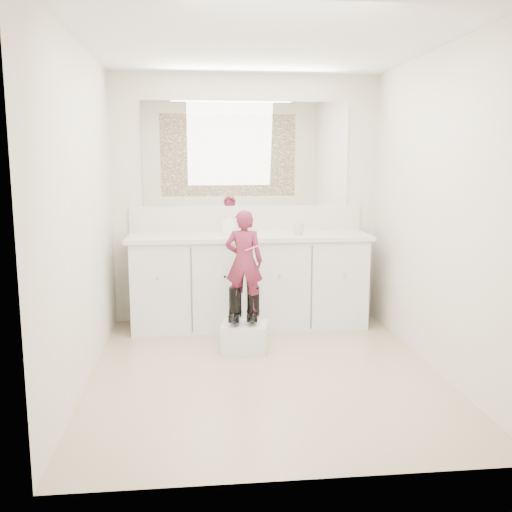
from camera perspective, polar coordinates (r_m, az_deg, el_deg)
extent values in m
plane|color=#948261|center=(4.42, 0.88, -11.45)|extent=(3.00, 3.00, 0.00)
plane|color=white|center=(4.20, 0.97, 20.75)|extent=(3.00, 3.00, 0.00)
plane|color=beige|center=(5.63, -0.95, 5.66)|extent=(2.60, 0.00, 2.60)
plane|color=beige|center=(2.67, 4.88, 1.23)|extent=(2.60, 0.00, 2.60)
plane|color=beige|center=(4.19, -17.06, 3.87)|extent=(0.00, 3.00, 3.00)
plane|color=beige|center=(4.49, 17.67, 4.20)|extent=(0.00, 3.00, 3.00)
cube|color=silver|center=(5.47, -0.67, -2.67)|extent=(2.20, 0.55, 0.85)
cube|color=beige|center=(5.38, -0.66, 1.93)|extent=(2.28, 0.58, 0.04)
cube|color=beige|center=(5.63, -0.94, 3.77)|extent=(2.28, 0.03, 0.25)
cube|color=white|center=(5.61, -0.96, 10.14)|extent=(2.00, 0.02, 1.00)
cube|color=#472819|center=(2.65, 4.97, 10.92)|extent=(2.00, 0.01, 1.20)
cylinder|color=silver|center=(5.53, -0.83, 2.88)|extent=(0.08, 0.08, 0.10)
imported|color=beige|center=(5.41, 4.28, 2.74)|extent=(0.13, 0.13, 0.11)
imported|color=white|center=(5.40, -2.69, 3.31)|extent=(0.13, 0.13, 0.21)
cube|color=silver|center=(4.83, -1.16, -8.10)|extent=(0.42, 0.37, 0.24)
imported|color=#AA345B|center=(4.70, -1.21, -0.52)|extent=(0.34, 0.26, 0.85)
cylinder|color=#F15E88|center=(4.60, -0.26, 0.84)|extent=(0.14, 0.04, 0.06)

